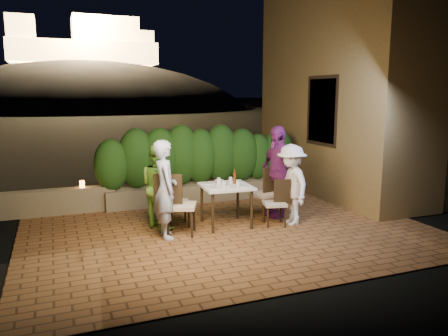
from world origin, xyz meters
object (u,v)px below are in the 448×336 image
diner_white (291,185)px  chair_right_back (264,193)px  chair_left_front (181,204)px  chair_right_front (275,203)px  diner_purple (277,171)px  dining_table (226,205)px  chair_left_back (177,201)px  parapet_lamp (82,184)px  diner_green (159,186)px  beer_bottle (235,176)px  diner_blue (165,189)px  bowl (219,181)px

diner_white → chair_right_back: bearing=-152.6°
chair_left_front → chair_right_front: bearing=19.1°
diner_purple → chair_left_front: bearing=-80.7°
dining_table → chair_left_back: 0.89m
diner_purple → parapet_lamp: bearing=-118.1°
diner_white → parapet_lamp: size_ratio=10.58×
chair_left_back → diner_purple: bearing=3.6°
chair_left_back → diner_white: diner_white is taller
chair_right_front → diner_green: bearing=-5.0°
beer_bottle → chair_left_back: (-1.02, 0.24, -0.43)m
beer_bottle → chair_right_back: beer_bottle is taller
dining_table → diner_white: (1.14, -0.35, 0.37)m
chair_left_back → diner_purple: diner_purple is taller
beer_bottle → diner_blue: 1.40m
chair_left_front → parapet_lamp: 2.59m
dining_table → diner_purple: bearing=11.0°
bowl → diner_white: size_ratio=0.11×
chair_left_back → parapet_lamp: size_ratio=6.55×
chair_left_front → chair_right_back: 1.82m
chair_right_front → diner_blue: (-2.01, 0.07, 0.40)m
chair_left_front → chair_right_back: (1.78, 0.40, -0.04)m
chair_left_back → diner_white: bearing=-12.4°
diner_purple → chair_left_back: bearing=-94.0°
chair_left_front → diner_green: (-0.25, 0.54, 0.23)m
chair_left_back → chair_right_back: chair_right_back is taller
bowl → diner_green: size_ratio=0.11×
beer_bottle → chair_left_front: (-1.08, -0.24, -0.37)m
dining_table → diner_purple: (1.16, 0.23, 0.52)m
diner_blue → diner_green: size_ratio=1.09×
chair_left_back → chair_right_front: (1.66, -0.60, -0.03)m
chair_right_front → beer_bottle: bearing=-15.4°
chair_left_back → parapet_lamp: chair_left_back is taller
bowl → diner_white: (1.16, -0.64, -0.03)m
chair_left_back → chair_right_front: 1.77m
chair_right_back → diner_white: 0.67m
chair_left_back → diner_blue: 0.73m
diner_blue → diner_green: 0.59m
beer_bottle → dining_table: bearing=-165.4°
chair_left_back → diner_green: diner_green is taller
chair_left_front → diner_purple: size_ratio=0.59×
beer_bottle → bowl: (-0.20, 0.25, -0.12)m
chair_right_back → diner_blue: 2.13m
chair_left_back → chair_right_back: size_ratio=0.94×
diner_white → parapet_lamp: (-3.51, 2.29, -0.17)m
diner_white → chair_right_front: bearing=-94.6°
beer_bottle → chair_right_front: 0.87m
chair_left_back → diner_blue: (-0.35, -0.53, 0.36)m
chair_right_back → diner_green: diner_green is taller
diner_blue → diner_green: (0.03, 0.59, -0.07)m
beer_bottle → diner_blue: diner_blue is taller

